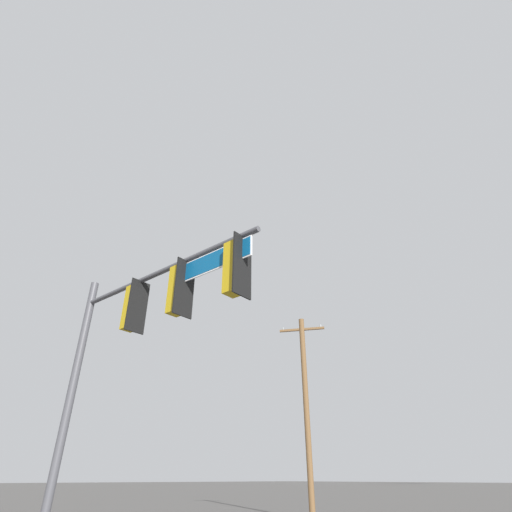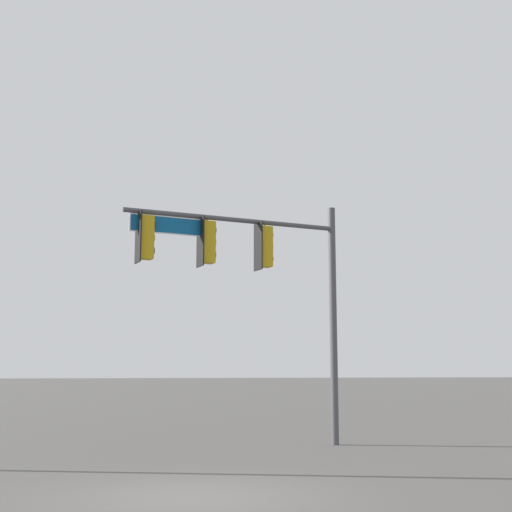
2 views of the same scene
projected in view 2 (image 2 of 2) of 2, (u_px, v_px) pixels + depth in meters
The scene contains 2 objects.
ground_plane at pixel (191, 497), 11.23m from camera, with size 400.00×400.00×0.00m, color #514F4C.
signal_pole_near at pixel (249, 265), 18.98m from camera, with size 6.04×1.25×6.56m.
Camera 2 is at (2.05, 11.56, 1.97)m, focal length 50.00 mm.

